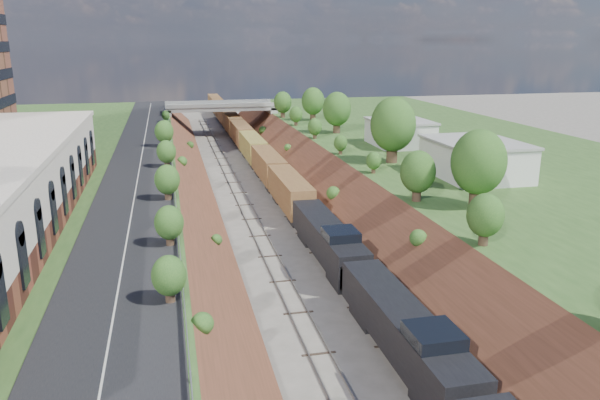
# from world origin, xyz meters

# --- Properties ---
(platform_right) EXTENTS (44.00, 180.00, 5.00)m
(platform_right) POSITION_xyz_m (33.00, 60.00, 2.50)
(platform_right) COLOR #305021
(platform_right) RESTS_ON ground
(embankment_left) EXTENTS (10.00, 180.00, 10.00)m
(embankment_left) POSITION_xyz_m (-11.00, 60.00, 0.00)
(embankment_left) COLOR brown
(embankment_left) RESTS_ON ground
(embankment_right) EXTENTS (10.00, 180.00, 10.00)m
(embankment_right) POSITION_xyz_m (11.00, 60.00, 0.00)
(embankment_right) COLOR brown
(embankment_right) RESTS_ON ground
(rail_left_track) EXTENTS (1.58, 180.00, 0.18)m
(rail_left_track) POSITION_xyz_m (-2.60, 60.00, 0.09)
(rail_left_track) COLOR gray
(rail_left_track) RESTS_ON ground
(rail_right_track) EXTENTS (1.58, 180.00, 0.18)m
(rail_right_track) POSITION_xyz_m (2.60, 60.00, 0.09)
(rail_right_track) COLOR gray
(rail_right_track) RESTS_ON ground
(road) EXTENTS (8.00, 180.00, 0.10)m
(road) POSITION_xyz_m (-15.50, 60.00, 5.05)
(road) COLOR black
(road) RESTS_ON platform_left
(guardrail) EXTENTS (0.10, 171.00, 0.70)m
(guardrail) POSITION_xyz_m (-11.40, 59.80, 5.55)
(guardrail) COLOR #99999E
(guardrail) RESTS_ON platform_left
(overpass) EXTENTS (24.50, 8.30, 7.40)m
(overpass) POSITION_xyz_m (0.00, 122.00, 4.92)
(overpass) COLOR gray
(overpass) RESTS_ON ground
(white_building_near) EXTENTS (9.00, 12.00, 4.00)m
(white_building_near) POSITION_xyz_m (23.50, 52.00, 7.00)
(white_building_near) COLOR silver
(white_building_near) RESTS_ON platform_right
(white_building_far) EXTENTS (8.00, 10.00, 3.60)m
(white_building_far) POSITION_xyz_m (23.00, 74.00, 6.80)
(white_building_far) COLOR silver
(white_building_far) RESTS_ON platform_right
(tree_right_large) EXTENTS (5.25, 5.25, 7.61)m
(tree_right_large) POSITION_xyz_m (17.00, 40.00, 9.38)
(tree_right_large) COLOR #473323
(tree_right_large) RESTS_ON platform_right
(tree_left_crest) EXTENTS (2.45, 2.45, 3.55)m
(tree_left_crest) POSITION_xyz_m (-11.80, 20.00, 7.04)
(tree_left_crest) COLOR #473323
(tree_left_crest) RESTS_ON platform_left
(freight_train) EXTENTS (2.96, 182.79, 4.55)m
(freight_train) POSITION_xyz_m (2.60, 89.99, 2.58)
(freight_train) COLOR black
(freight_train) RESTS_ON ground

